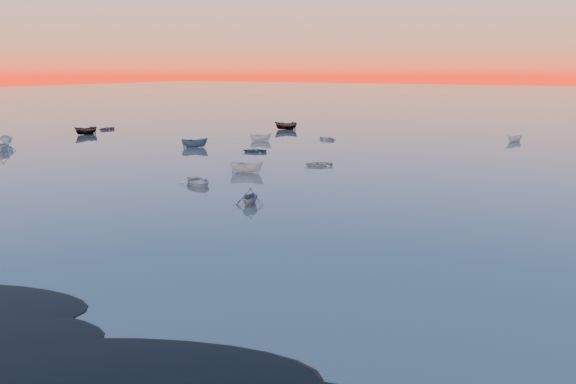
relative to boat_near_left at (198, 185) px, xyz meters
The scene contains 4 objects.
ground 70.61m from the boat_near_left, 82.79° to the left, with size 600.00×600.00×0.00m, color #615751.
moored_fleet 24.70m from the boat_near_left, 68.96° to the left, with size 124.00×58.00×1.20m, color silver, non-canonical shape.
boat_near_left is the anchor object (origin of this frame).
boat_near_center 8.16m from the boat_near_left, 84.31° to the left, with size 3.89×1.64×1.35m, color silver.
Camera 1 is at (25.64, -15.54, 11.75)m, focal length 35.00 mm.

